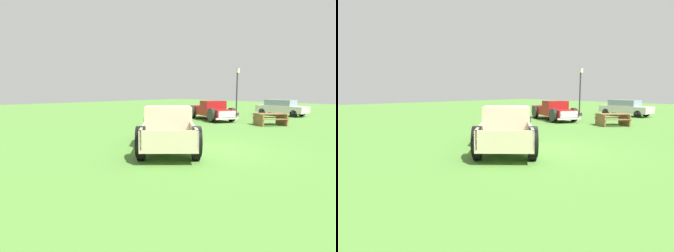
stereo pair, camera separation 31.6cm
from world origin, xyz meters
The scene contains 6 objects.
ground_plane centered at (0.00, 0.00, 0.00)m, with size 80.00×80.00×0.00m, color #548C38.
pickup_truck_foreground centered at (-1.02, -0.57, 0.79)m, with size 5.23×5.05×1.65m.
pickup_truck_behind_right centered at (-5.80, 8.60, 0.69)m, with size 5.03×3.50×1.46m.
sedan_distant_a centered at (-3.97, 15.88, 0.73)m, with size 4.22×1.83×1.39m.
lamp_post_near centered at (-6.77, 13.18, 2.18)m, with size 0.36×0.36×4.16m.
picnic_table centered at (-1.46, 8.93, 0.49)m, with size 2.25×2.33×0.78m.
Camera 2 is at (7.35, -8.06, 2.32)m, focal length 30.17 mm.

